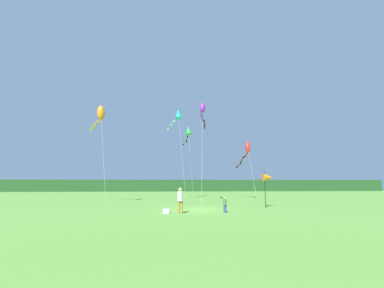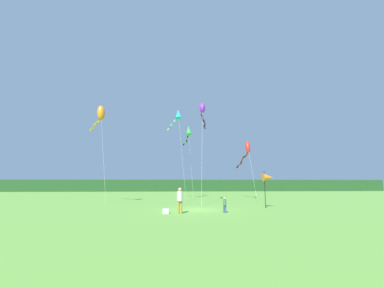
% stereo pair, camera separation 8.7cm
% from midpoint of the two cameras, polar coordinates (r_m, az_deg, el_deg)
% --- Properties ---
extents(ground_plane, '(120.00, 120.00, 0.00)m').
position_cam_midpoint_polar(ground_plane, '(20.62, 1.19, -14.77)').
color(ground_plane, '#5B9338').
extents(distant_treeline, '(108.00, 3.48, 2.94)m').
position_cam_midpoint_polar(distant_treeline, '(65.45, -2.67, -9.45)').
color(distant_treeline, '#234C23').
rests_on(distant_treeline, ground).
extents(person_adult, '(0.39, 0.39, 1.78)m').
position_cam_midpoint_polar(person_adult, '(18.00, -2.86, -12.44)').
color(person_adult, olive).
rests_on(person_adult, ground).
extents(person_child, '(0.24, 0.24, 1.08)m').
position_cam_midpoint_polar(person_child, '(18.68, 7.41, -13.45)').
color(person_child, '#334C8C').
rests_on(person_child, ground).
extents(cooler_box, '(0.44, 0.36, 0.33)m').
position_cam_midpoint_polar(cooler_box, '(18.19, -6.08, -15.00)').
color(cooler_box, silver).
rests_on(cooler_box, ground).
extents(banner_flag_pole, '(0.90, 0.70, 3.16)m').
position_cam_midpoint_polar(banner_flag_pole, '(23.12, 16.91, -7.39)').
color(banner_flag_pole, black).
rests_on(banner_flag_pole, ground).
extents(kite_green, '(1.27, 7.50, 10.82)m').
position_cam_midpoint_polar(kite_green, '(38.18, -0.97, 2.79)').
color(kite_green, '#B2B2B2').
rests_on(kite_green, ground).
extents(kite_cyan, '(2.55, 6.06, 11.81)m').
position_cam_midpoint_polar(kite_cyan, '(33.41, -3.47, 6.48)').
color(kite_cyan, '#B2B2B2').
rests_on(kite_cyan, ground).
extents(kite_purple, '(1.61, 8.76, 11.49)m').
position_cam_midpoint_polar(kite_purple, '(29.65, 2.34, 7.60)').
color(kite_purple, '#B2B2B2').
rests_on(kite_purple, ground).
extents(kite_orange, '(3.64, 5.12, 10.49)m').
position_cam_midpoint_polar(kite_orange, '(28.98, -20.32, 6.33)').
color(kite_orange, '#B2B2B2').
rests_on(kite_orange, ground).
extents(kite_red, '(0.71, 10.74, 7.81)m').
position_cam_midpoint_polar(kite_red, '(35.20, 12.11, -1.66)').
color(kite_red, '#B2B2B2').
rests_on(kite_red, ground).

